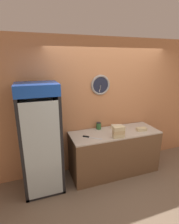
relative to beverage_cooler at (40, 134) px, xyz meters
name	(u,v)px	position (x,y,z in m)	size (l,w,h in m)	color
ground_plane	(137,200)	(1.43, -0.93, -1.05)	(14.00, 14.00, 0.00)	#7A6651
wall_back	(107,105)	(1.43, 0.33, 0.31)	(5.20, 0.10, 2.70)	tan
prep_counter	(114,152)	(1.43, -0.05, -0.60)	(1.79, 0.66, 0.89)	brown
beverage_cooler	(40,134)	(0.00, 0.00, 0.00)	(0.66, 0.66, 1.93)	black
sandwich_stack_bottom	(118,136)	(1.37, -0.30, -0.12)	(0.22, 0.13, 0.07)	beige
sandwich_stack_middle	(119,132)	(1.37, -0.30, -0.05)	(0.22, 0.12, 0.07)	tan
sandwich_stack_top	(119,129)	(1.37, -0.30, 0.02)	(0.22, 0.11, 0.07)	beige
sandwich_flat_left	(117,126)	(1.56, 0.12, -0.12)	(0.25, 0.16, 0.07)	beige
sandwich_flat_right	(141,129)	(1.97, -0.17, -0.12)	(0.21, 0.13, 0.06)	beige
chefs_knife	(90,137)	(0.87, -0.12, -0.15)	(0.31, 0.26, 0.02)	silver
condiment_jar	(99,126)	(1.18, 0.21, -0.08)	(0.10, 0.10, 0.14)	#336B38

